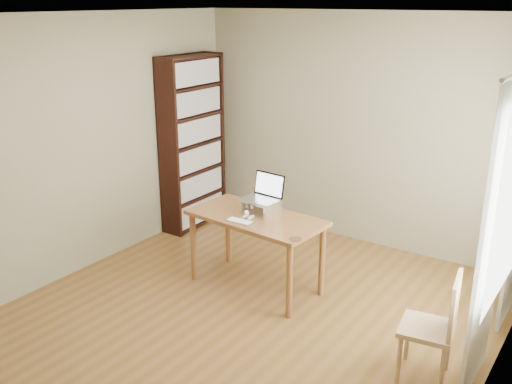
% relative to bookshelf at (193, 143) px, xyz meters
% --- Properties ---
extents(room, '(4.04, 4.54, 2.64)m').
position_rel_bookshelf_xyz_m(room, '(1.86, -1.54, 0.25)').
color(room, brown).
rests_on(room, ground).
extents(bookshelf, '(0.30, 0.90, 2.10)m').
position_rel_bookshelf_xyz_m(bookshelf, '(0.00, 0.00, 0.00)').
color(bookshelf, black).
rests_on(bookshelf, ground).
extents(curtains, '(0.03, 1.90, 2.25)m').
position_rel_bookshelf_xyz_m(curtains, '(3.75, -0.75, 0.12)').
color(curtains, silver).
rests_on(curtains, ground).
extents(desk, '(1.35, 0.75, 0.75)m').
position_rel_bookshelf_xyz_m(desk, '(1.58, -0.95, -0.41)').
color(desk, brown).
rests_on(desk, ground).
extents(laptop_stand, '(0.32, 0.25, 0.13)m').
position_rel_bookshelf_xyz_m(laptop_stand, '(1.58, -0.87, -0.22)').
color(laptop_stand, silver).
rests_on(laptop_stand, desk).
extents(laptop, '(0.36, 0.31, 0.24)m').
position_rel_bookshelf_xyz_m(laptop, '(1.58, -0.81, -0.11)').
color(laptop, silver).
rests_on(laptop, laptop_stand).
extents(keyboard, '(0.26, 0.12, 0.02)m').
position_rel_bookshelf_xyz_m(keyboard, '(1.55, -1.17, -0.29)').
color(keyboard, silver).
rests_on(keyboard, desk).
extents(coaster, '(0.11, 0.11, 0.01)m').
position_rel_bookshelf_xyz_m(coaster, '(2.17, -1.22, -0.30)').
color(coaster, brown).
rests_on(coaster, desk).
extents(cat, '(0.23, 0.47, 0.14)m').
position_rel_bookshelf_xyz_m(cat, '(1.55, -0.84, -0.24)').
color(cat, '#4F463E').
rests_on(cat, desk).
extents(chair, '(0.43, 0.43, 0.86)m').
position_rel_bookshelf_xyz_m(chair, '(3.48, -1.41, -0.59)').
color(chair, tan).
rests_on(chair, ground).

